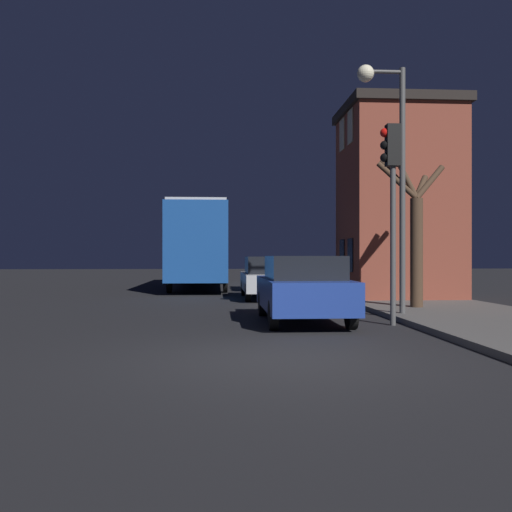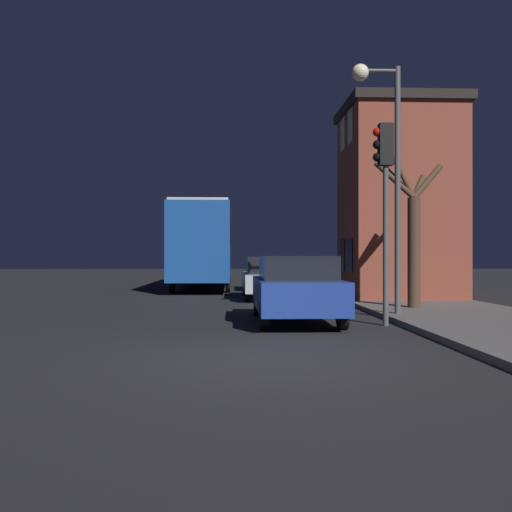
# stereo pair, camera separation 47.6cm
# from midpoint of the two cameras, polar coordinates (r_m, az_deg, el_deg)

# --- Properties ---
(ground_plane) EXTENTS (120.00, 120.00, 0.00)m
(ground_plane) POSITION_cam_midpoint_polar(r_m,az_deg,el_deg) (8.47, 2.40, -10.17)
(ground_plane) COLOR black
(brick_building) EXTENTS (3.80, 3.76, 6.52)m
(brick_building) POSITION_cam_midpoint_polar(r_m,az_deg,el_deg) (20.04, 14.77, 5.45)
(brick_building) COLOR brown
(brick_building) RESTS_ON sidewalk
(streetlamp) EXTENTS (1.17, 0.41, 5.95)m
(streetlamp) POSITION_cam_midpoint_polar(r_m,az_deg,el_deg) (14.22, 13.59, 10.86)
(streetlamp) COLOR #4C4C4C
(streetlamp) RESTS_ON sidewalk
(traffic_light) EXTENTS (0.43, 0.24, 4.34)m
(traffic_light) POSITION_cam_midpoint_polar(r_m,az_deg,el_deg) (12.69, 13.76, 7.31)
(traffic_light) COLOR #4C4C4C
(traffic_light) RESTS_ON ground
(bare_tree) EXTENTS (1.93, 1.18, 4.22)m
(bare_tree) POSITION_cam_midpoint_polar(r_m,az_deg,el_deg) (15.94, 16.19, 2.45)
(bare_tree) COLOR #473323
(bare_tree) RESTS_ON sidewalk
(bus) EXTENTS (2.48, 11.37, 3.75)m
(bus) POSITION_cam_midpoint_polar(r_m,az_deg,el_deg) (27.23, -4.69, 1.50)
(bus) COLOR #194793
(bus) RESTS_ON ground
(car_near_lane) EXTENTS (1.78, 4.31, 1.50)m
(car_near_lane) POSITION_cam_midpoint_polar(r_m,az_deg,el_deg) (12.96, 5.05, -3.18)
(car_near_lane) COLOR navy
(car_near_lane) RESTS_ON ground
(car_mid_lane) EXTENTS (1.74, 4.63, 1.48)m
(car_mid_lane) POSITION_cam_midpoint_polar(r_m,az_deg,el_deg) (20.20, 1.92, -2.10)
(car_mid_lane) COLOR #B7BABF
(car_mid_lane) RESTS_ON ground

